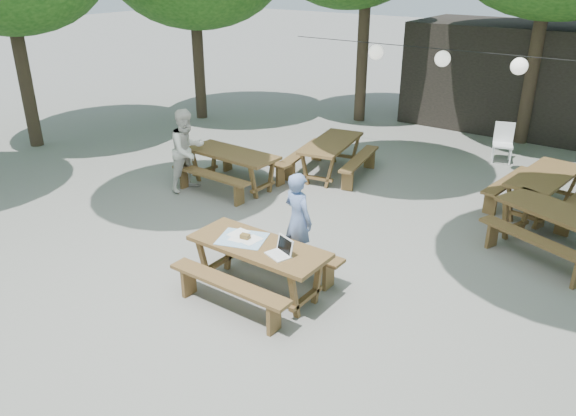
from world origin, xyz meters
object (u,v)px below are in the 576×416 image
(picnic_table_nw, at_px, (233,169))
(second_person, at_px, (187,150))
(main_picnic_table, at_px, (259,267))
(woman, at_px, (298,220))
(plastic_chair, at_px, (502,151))

(picnic_table_nw, bearing_deg, second_person, -133.57)
(main_picnic_table, height_order, picnic_table_nw, same)
(woman, distance_m, second_person, 3.82)
(woman, relative_size, plastic_chair, 1.68)
(second_person, xyz_separation_m, plastic_chair, (4.70, 5.52, -0.58))
(main_picnic_table, relative_size, second_person, 1.19)
(picnic_table_nw, xyz_separation_m, second_person, (-0.63, -0.63, 0.45))
(woman, xyz_separation_m, plastic_chair, (1.10, 6.79, -0.50))
(woman, bearing_deg, plastic_chair, -83.89)
(picnic_table_nw, distance_m, second_person, 1.00)
(plastic_chair, bearing_deg, woman, -117.60)
(picnic_table_nw, bearing_deg, main_picnic_table, -42.65)
(woman, height_order, plastic_chair, woman)
(picnic_table_nw, height_order, woman, woman)
(main_picnic_table, xyz_separation_m, picnic_table_nw, (-2.98, 2.87, 0.00))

